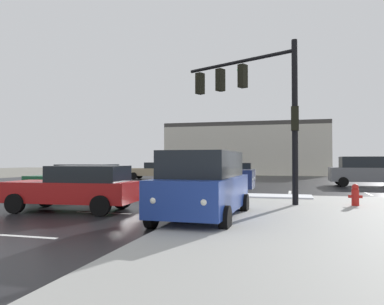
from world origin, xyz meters
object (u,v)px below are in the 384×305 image
at_px(sedan_tan, 154,170).
at_px(sedan_silver, 228,173).
at_px(sedan_green, 78,180).
at_px(traffic_signal_mast, 256,96).
at_px(fire_hydrant, 355,195).
at_px(sedan_red, 76,187).
at_px(suv_navy, 208,173).
at_px(suv_blue, 203,184).
at_px(suv_grey, 367,171).

relative_size(sedan_tan, sedan_silver, 1.01).
bearing_deg(sedan_tan, sedan_silver, 140.32).
bearing_deg(sedan_silver, sedan_green, 63.11).
xyz_separation_m(traffic_signal_mast, sedan_silver, (-3.32, 12.84, -3.53)).
distance_m(fire_hydrant, sedan_tan, 23.71).
distance_m(sedan_silver, sedan_red, 16.66).
distance_m(fire_hydrant, suv_navy, 8.09).
xyz_separation_m(traffic_signal_mast, sedan_green, (-8.43, 0.57, -3.53)).
bearing_deg(suv_navy, sedan_green, -146.53).
relative_size(suv_blue, suv_navy, 1.00).
relative_size(traffic_signal_mast, suv_blue, 1.27).
height_order(sedan_silver, suv_grey, suv_grey).
height_order(sedan_tan, suv_navy, suv_navy).
bearing_deg(suv_grey, sedan_tan, 161.98).
height_order(fire_hydrant, suv_navy, suv_navy).
bearing_deg(suv_navy, sedan_silver, 91.80).
bearing_deg(suv_navy, fire_hydrant, -36.68).
bearing_deg(sedan_green, suv_blue, 146.64).
height_order(fire_hydrant, sedan_green, sedan_green).
distance_m(traffic_signal_mast, suv_blue, 5.59).
bearing_deg(suv_blue, sedan_silver, -171.59).
bearing_deg(sedan_tan, sedan_red, 97.36).
relative_size(sedan_green, sedan_red, 0.99).
distance_m(sedan_green, sedan_red, 4.90).
xyz_separation_m(fire_hydrant, sedan_silver, (-6.92, 13.28, 0.32)).
relative_size(fire_hydrant, suv_navy, 0.16).
distance_m(suv_navy, sedan_red, 8.45).
xyz_separation_m(suv_blue, sedan_green, (-7.30, 4.94, -0.24)).
height_order(sedan_green, suv_navy, suv_navy).
height_order(sedan_tan, suv_grey, suv_grey).
distance_m(sedan_green, suv_grey, 19.08).
height_order(sedan_tan, sedan_silver, same).
relative_size(suv_blue, sedan_tan, 1.04).
bearing_deg(sedan_green, sedan_silver, -111.81).
xyz_separation_m(traffic_signal_mast, sedan_tan, (-11.28, 18.02, -3.53)).
bearing_deg(suv_grey, sedan_green, -141.70).
bearing_deg(traffic_signal_mast, suv_blue, 101.25).
relative_size(suv_blue, sedan_green, 1.07).
xyz_separation_m(suv_blue, sedan_red, (-4.75, 0.76, -0.24)).
bearing_deg(sedan_silver, traffic_signal_mast, 100.21).
height_order(traffic_signal_mast, sedan_silver, traffic_signal_mast).
distance_m(suv_blue, sedan_tan, 24.59).
height_order(fire_hydrant, suv_grey, suv_grey).
bearing_deg(sedan_red, suv_grey, -130.56).
xyz_separation_m(traffic_signal_mast, suv_grey, (6.30, 12.68, -3.29)).
xyz_separation_m(sedan_silver, sedan_red, (-2.56, -16.46, 0.00)).
distance_m(sedan_silver, suv_grey, 9.63).
bearing_deg(sedan_tan, suv_blue, 107.73).
distance_m(suv_navy, suv_grey, 12.48).
relative_size(sedan_tan, suv_navy, 0.96).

